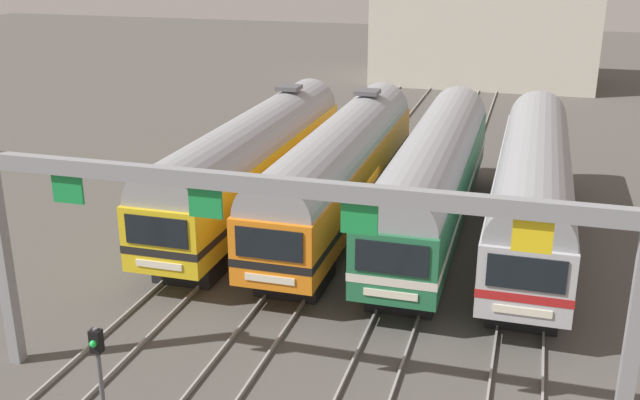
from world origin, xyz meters
TOP-DOWN VIEW (x-y plane):
  - ground_plane at (0.00, 0.00)m, footprint 160.00×160.00m
  - track_bed at (0.00, 17.00)m, footprint 13.43×70.00m
  - commuter_train_yellow at (-5.96, -0.00)m, footprint 2.88×18.06m
  - commuter_train_orange at (-1.99, -0.00)m, footprint 2.88×18.06m
  - commuter_train_green at (1.99, -0.01)m, footprint 2.88×18.06m
  - commuter_train_stainless at (5.96, -0.01)m, footprint 2.88×18.06m
  - catenary_gantry at (0.00, -13.50)m, footprint 17.17×0.44m
  - yard_signal_mast at (-3.98, -15.85)m, footprint 0.28×0.35m
  - maintenance_building at (1.11, 37.32)m, footprint 18.40×10.00m

SIDE VIEW (x-z plane):
  - ground_plane at x=0.00m, z-range 0.00..0.00m
  - track_bed at x=0.00m, z-range 0.00..0.15m
  - yard_signal_mast at x=-3.98m, z-range 0.59..3.60m
  - commuter_train_green at x=1.99m, z-range 0.30..5.07m
  - commuter_train_stainless at x=5.96m, z-range 0.30..5.07m
  - commuter_train_yellow at x=-5.96m, z-range 0.16..5.21m
  - commuter_train_orange at x=-1.99m, z-range 0.16..5.21m
  - catenary_gantry at x=0.00m, z-range 1.61..8.58m
  - maintenance_building at x=1.11m, z-range 0.00..10.75m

